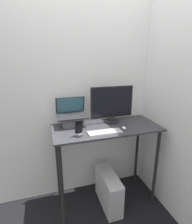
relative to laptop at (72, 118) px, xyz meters
name	(u,v)px	position (x,y,z in m)	size (l,w,h in m)	color
ground_plane	(113,217)	(0.34, -0.41, -1.07)	(12.00, 12.00, 0.00)	black
wall_back	(97,92)	(0.34, 0.20, 0.23)	(6.00, 0.05, 2.60)	silver
wall_side_right	(178,99)	(1.01, -0.41, 0.23)	(0.05, 6.00, 2.60)	silver
desk	(106,140)	(0.34, -0.15, -0.24)	(1.16, 0.52, 0.98)	#333338
laptop	(72,118)	(0.00, 0.00, 0.00)	(0.32, 0.25, 0.31)	#4C4C51
monitor	(112,106)	(0.45, -0.03, 0.11)	(0.50, 0.17, 0.42)	black
keyboard	(105,132)	(0.28, -0.29, -0.08)	(0.34, 0.12, 0.02)	silver
mouse	(124,128)	(0.50, -0.27, -0.07)	(0.04, 0.06, 0.03)	white
cell_phone	(79,132)	(0.01, -0.29, -0.04)	(0.07, 0.07, 0.16)	#4C4C51
computer_tower	(108,190)	(0.36, -0.22, -0.86)	(0.17, 0.51, 0.41)	silver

